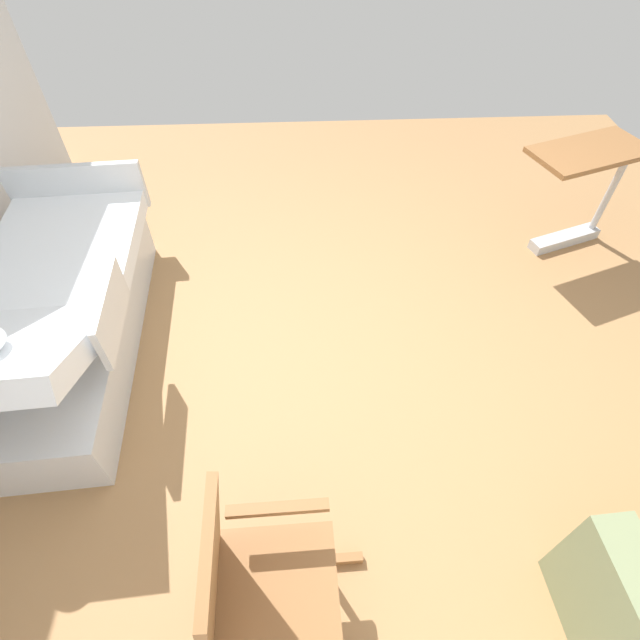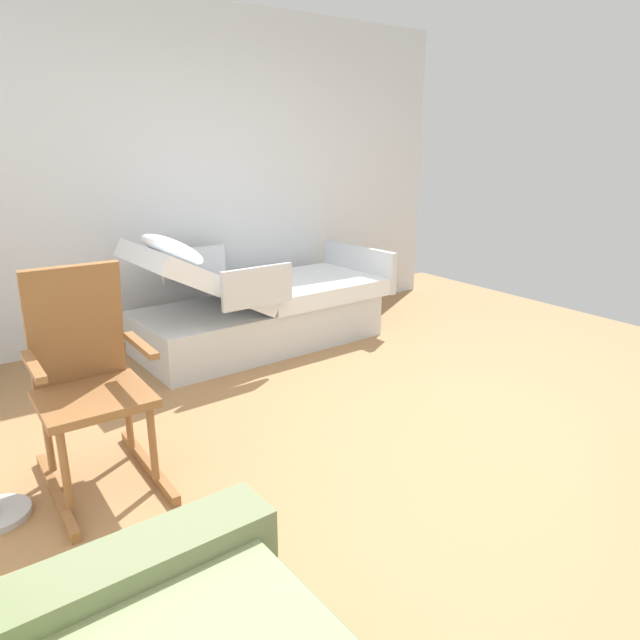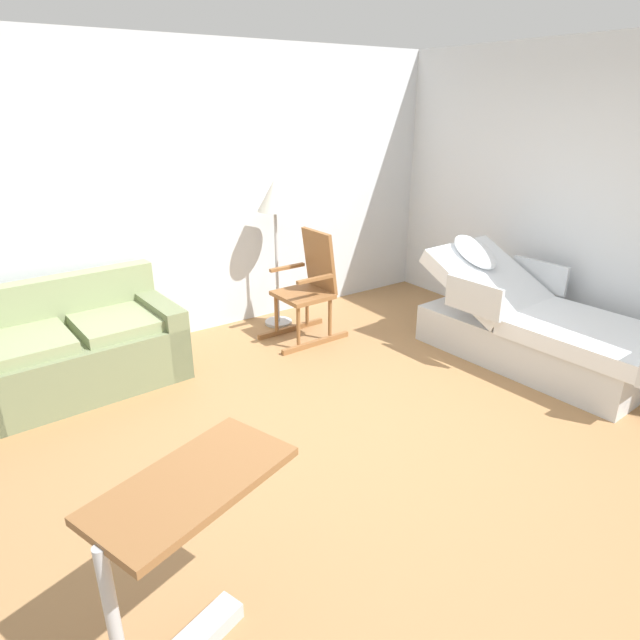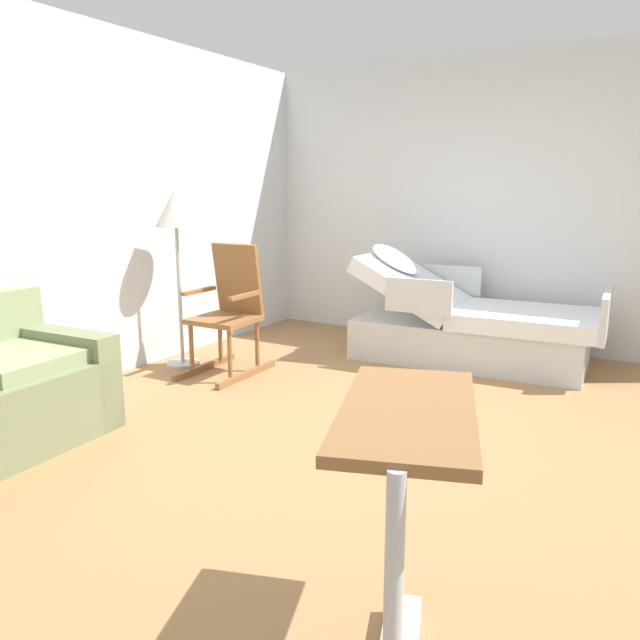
% 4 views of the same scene
% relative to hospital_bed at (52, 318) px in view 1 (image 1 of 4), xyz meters
% --- Properties ---
extents(ground_plane, '(6.30, 6.30, 0.00)m').
position_rel_hospital_bed_xyz_m(ground_plane, '(-1.84, 0.05, -0.30)').
color(ground_plane, '#9E7247').
extents(hospital_bed, '(1.10, 2.13, 1.03)m').
position_rel_hospital_bed_xyz_m(hospital_bed, '(0.00, 0.00, 0.00)').
color(hospital_bed, silver).
rests_on(hospital_bed, ground).
extents(rocking_chair, '(0.77, 0.51, 1.05)m').
position_rel_hospital_bed_xyz_m(rocking_chair, '(-1.31, 1.60, 0.20)').
color(rocking_chair, brown).
rests_on(rocking_chair, ground).
extents(overbed_table, '(0.89, 0.64, 0.84)m').
position_rel_hospital_bed_xyz_m(overbed_table, '(-3.58, -0.90, 0.23)').
color(overbed_table, '#B2B5BA').
rests_on(overbed_table, ground).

